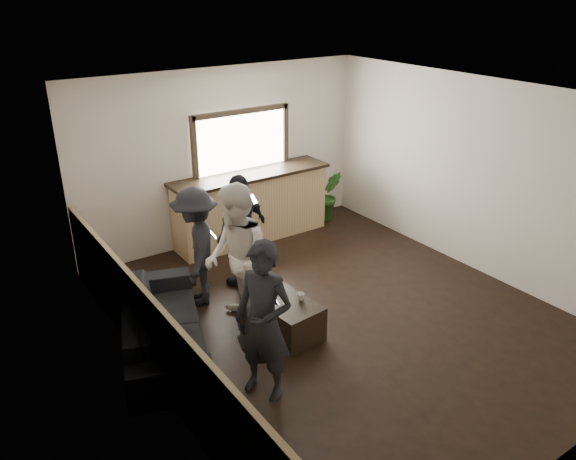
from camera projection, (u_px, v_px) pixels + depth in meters
ground at (339, 314)px, 7.29m from camera, size 5.00×6.00×0.01m
room_shell at (293, 223)px, 6.32m from camera, size 5.01×6.01×2.80m
bar_counter at (251, 202)px, 9.22m from camera, size 2.70×0.68×2.13m
sofa at (163, 324)px, 6.51m from camera, size 1.55×2.40×0.65m
coffee_table at (282, 315)px, 6.86m from camera, size 0.65×1.05×0.45m
cup_a at (269, 291)px, 6.87m from camera, size 0.16×0.16×0.09m
cup_b at (300, 297)px, 6.75m from camera, size 0.12×0.12×0.09m
potted_plant at (328, 195)px, 10.08m from camera, size 0.60×0.54×0.90m
person_a at (264, 322)px, 5.58m from camera, size 0.66×0.75×1.72m
person_b at (236, 260)px, 6.64m from camera, size 0.97×1.09×1.87m
person_c at (197, 247)px, 7.29m from camera, size 1.02×1.20×1.61m
person_d at (242, 231)px, 7.74m from camera, size 1.03×0.71×1.63m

